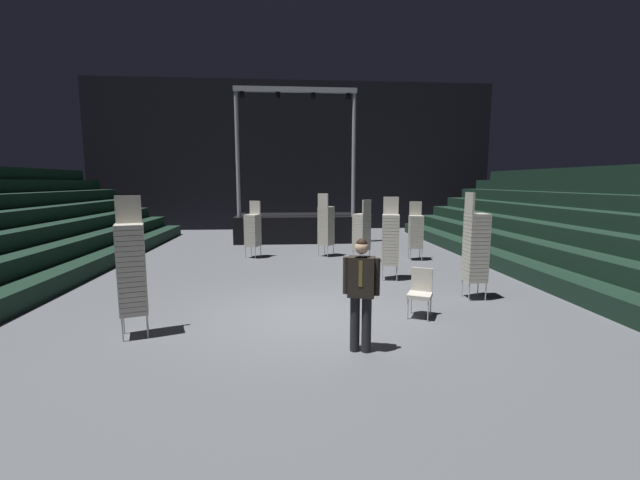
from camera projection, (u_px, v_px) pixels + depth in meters
The scene contains 12 objects.
ground_plane at pixel (308, 317), 8.12m from camera, with size 22.00×30.00×0.10m, color #515459.
arena_end_wall at pixel (294, 156), 22.34m from camera, with size 22.00×0.30×8.00m, color black.
stage_riser at pixel (296, 225), 18.37m from camera, with size 5.31×2.73×6.42m.
man_with_tie at pixel (361, 288), 6.21m from camera, with size 0.57×0.33×1.78m.
chair_stack_front_left at pixel (253, 229), 14.07m from camera, with size 0.59×0.59×1.96m.
chair_stack_front_right at pixel (476, 246), 9.05m from camera, with size 0.44×0.44×2.39m.
chair_stack_mid_left at pixel (362, 231), 13.26m from camera, with size 0.62×0.62×2.05m.
chair_stack_mid_right at pixel (326, 225), 14.33m from camera, with size 0.62×0.62×2.22m.
chair_stack_mid_centre at pixel (390, 239), 10.87m from camera, with size 0.53×0.53×2.22m.
chair_stack_rear_left at pixel (416, 231), 13.64m from camera, with size 0.49×0.49×1.96m.
chair_stack_rear_right at pixel (132, 268), 6.81m from camera, with size 0.55×0.55×2.39m.
loose_chair_near_man at pixel (421, 290), 7.92m from camera, with size 0.59×0.59×0.95m.
Camera 1 is at (-0.39, -7.81, 2.62)m, focal length 22.86 mm.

